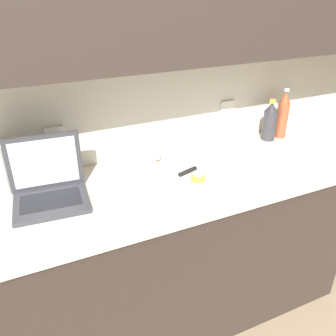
{
  "coord_description": "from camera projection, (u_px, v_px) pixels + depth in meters",
  "views": [
    {
      "loc": [
        -0.43,
        -1.35,
        1.76
      ],
      "look_at": [
        0.19,
        -0.01,
        0.98
      ],
      "focal_mm": 38.0,
      "sensor_mm": 36.0,
      "label": 1
    }
  ],
  "objects": [
    {
      "name": "dish_towel",
      "position": [
        142.0,
        217.0,
        1.43
      ],
      "size": [
        0.23,
        0.17,
        0.02
      ],
      "primitive_type": "cube",
      "rotation": [
        0.0,
        0.0,
        -0.07
      ],
      "color": "white",
      "rests_on": "counter_unit"
    },
    {
      "name": "wall_back",
      "position": [
        103.0,
        32.0,
        1.54
      ],
      "size": [
        5.2,
        0.38,
        2.6
      ],
      "color": "silver",
      "rests_on": "ground_plane"
    },
    {
      "name": "bottle_oil_tall",
      "position": [
        283.0,
        115.0,
        2.14
      ],
      "size": [
        0.07,
        0.07,
        0.31
      ],
      "color": "#A34C2D",
      "rests_on": "counter_unit"
    },
    {
      "name": "cutting_board",
      "position": [
        201.0,
        175.0,
        1.76
      ],
      "size": [
        0.41,
        0.23,
        0.01
      ],
      "primitive_type": "cube",
      "color": "silver",
      "rests_on": "counter_unit"
    },
    {
      "name": "laptop",
      "position": [
        49.0,
        186.0,
        1.55
      ],
      "size": [
        0.34,
        0.29,
        0.27
      ],
      "rotation": [
        0.0,
        0.0,
        -0.09
      ],
      "color": "#333338",
      "rests_on": "counter_unit"
    },
    {
      "name": "bottle_green_soda",
      "position": [
        270.0,
        122.0,
        2.11
      ],
      "size": [
        0.08,
        0.08,
        0.25
      ],
      "color": "#333338",
      "rests_on": "counter_unit"
    },
    {
      "name": "measuring_cup",
      "position": [
        148.0,
        157.0,
        1.83
      ],
      "size": [
        0.1,
        0.08,
        0.11
      ],
      "color": "silver",
      "rests_on": "counter_unit"
    },
    {
      "name": "knife",
      "position": [
        194.0,
        169.0,
        1.79
      ],
      "size": [
        0.3,
        0.11,
        0.02
      ],
      "rotation": [
        0.0,
        0.0,
        0.29
      ],
      "color": "silver",
      "rests_on": "cutting_board"
    },
    {
      "name": "lemon_half_cut",
      "position": [
        198.0,
        177.0,
        1.7
      ],
      "size": [
        0.07,
        0.07,
        0.04
      ],
      "color": "yellow",
      "rests_on": "cutting_board"
    },
    {
      "name": "counter_unit",
      "position": [
        130.0,
        263.0,
        1.84
      ],
      "size": [
        2.44,
        0.65,
        0.9
      ],
      "color": "#332823",
      "rests_on": "ground_plane"
    },
    {
      "name": "ground_plane",
      "position": [
        138.0,
        323.0,
        2.06
      ],
      "size": [
        12.0,
        12.0,
        0.0
      ],
      "primitive_type": "plane",
      "color": "#847056",
      "rests_on": "ground"
    }
  ]
}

